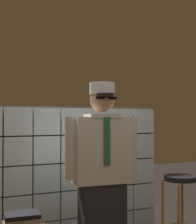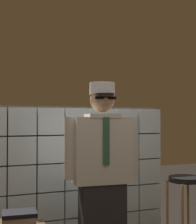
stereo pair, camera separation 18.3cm
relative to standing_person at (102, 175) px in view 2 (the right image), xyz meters
The scene contains 4 objects.
glass_block_wall 0.82m from the standing_person, 87.98° to the left, with size 2.12×0.10×1.52m.
standing_person is the anchor object (origin of this frame).
bar_stool 1.07m from the standing_person, 10.39° to the left, with size 0.34×0.34×0.77m.
book_stack 0.80m from the standing_person, 167.60° to the right, with size 0.27×0.22×0.15m.
Camera 2 is at (-1.12, -2.28, 1.36)m, focal length 52.67 mm.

